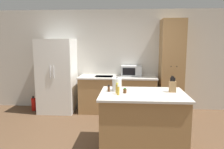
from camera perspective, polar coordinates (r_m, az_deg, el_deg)
name	(u,v)px	position (r m, az deg, el deg)	size (l,w,h in m)	color
ground_plane	(118,149)	(3.88, 1.64, -18.82)	(14.00, 14.00, 0.00)	brown
wall_back	(122,60)	(5.79, 2.65, 3.81)	(7.20, 0.06, 2.60)	beige
refrigerator	(57,76)	(5.72, -14.10, -0.31)	(0.88, 0.77, 1.85)	white
back_counter	(117,94)	(5.58, 1.44, -5.12)	(1.95, 0.69, 0.91)	#9E7547
pantry_cabinet	(171,67)	(5.60, 15.25, 1.91)	(0.55, 0.58, 2.32)	#9E7547
kitchen_island	(142,121)	(3.76, 7.92, -11.86)	(1.40, 0.99, 0.95)	#9E7547
microwave	(131,71)	(5.60, 5.06, 1.01)	(0.52, 0.34, 0.26)	#B2B5B7
knife_block	(172,86)	(3.77, 15.52, -2.98)	(0.11, 0.07, 0.28)	#9E7547
spice_bottle_tall_dark	(119,90)	(3.44, 1.74, -4.14)	(0.04, 0.04, 0.16)	gold
spice_bottle_short_red	(117,89)	(3.55, 1.35, -3.69)	(0.05, 0.05, 0.17)	gold
spice_bottle_amber_oil	(125,91)	(3.58, 3.38, -4.27)	(0.06, 0.06, 0.08)	#563319
spice_bottle_green_herb	(109,89)	(3.68, -0.87, -3.71)	(0.04, 0.04, 0.11)	#563319
kettle	(117,85)	(3.73, 1.28, -2.65)	(0.16, 0.16, 0.24)	white
fire_extinguisher	(34,104)	(6.09, -19.80, -7.27)	(0.11, 0.11, 0.39)	red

